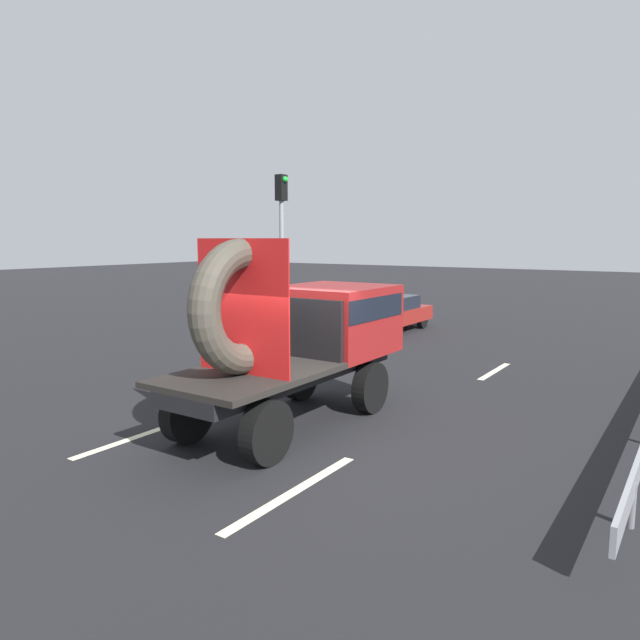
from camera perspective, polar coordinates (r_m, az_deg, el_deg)
name	(u,v)px	position (r m, az deg, el deg)	size (l,w,h in m)	color
ground_plane	(291,435)	(10.26, -2.87, -11.24)	(120.00, 120.00, 0.00)	black
flatbed_truck	(307,330)	(10.87, -1.30, -1.01)	(2.02, 5.18, 3.39)	black
distant_sedan	(389,312)	(21.56, 6.83, 0.76)	(1.71, 3.98, 1.30)	black
traffic_light	(282,231)	(20.86, -3.78, 8.76)	(0.42, 0.36, 5.62)	gray
lane_dash_left_near	(141,435)	(10.70, -17.15, -10.76)	(2.71, 0.16, 0.01)	beige
lane_dash_left_far	(365,359)	(16.58, 4.47, -3.80)	(2.23, 0.16, 0.01)	beige
lane_dash_right_near	(294,491)	(8.15, -2.55, -16.47)	(2.87, 0.16, 0.01)	beige
lane_dash_right_far	(494,371)	(15.63, 16.77, -4.84)	(2.24, 0.16, 0.01)	beige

